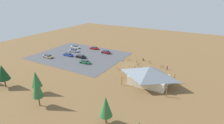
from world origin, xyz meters
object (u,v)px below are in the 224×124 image
object	(u,v)px
pine_mideast	(36,79)
pine_far_west	(37,87)
pine_midwest	(3,72)
visitor_near_lot	(167,67)
bicycle_green_yard_right	(134,69)
bicycle_purple_mid_cluster	(130,67)
bicycle_black_yard_center	(149,62)
car_tan_end_stall	(48,56)
pine_west	(106,106)
car_blue_second_row	(68,54)
car_silver_front_row	(74,50)
bicycle_white_by_bin	(137,66)
lot_sign	(123,62)
bicycle_blue_edge_north	(139,64)
bicycle_red_lone_west	(119,69)
car_black_mid_lot	(81,56)
car_maroon_far_end	(106,52)
visitor_crossing_yard	(141,66)
trash_bin	(143,60)
bike_pavilion	(149,74)
car_green_aisle_side	(85,62)
bicycle_silver_yard_left	(129,60)
bicycle_yellow_trailside	(162,67)
car_white_by_curb	(75,47)
bicycle_teal_lone_east	(137,62)

from	to	relation	value
pine_mideast	pine_far_west	size ratio (longest dim) A/B	0.81
pine_midwest	visitor_near_lot	size ratio (longest dim) A/B	4.04
bicycle_green_yard_right	visitor_near_lot	size ratio (longest dim) A/B	0.72
bicycle_purple_mid_cluster	visitor_near_lot	world-z (taller)	visitor_near_lot
bicycle_black_yard_center	car_tan_end_stall	bearing A→B (deg)	21.27
pine_west	pine_far_west	world-z (taller)	pine_far_west
bicycle_black_yard_center	car_blue_second_row	size ratio (longest dim) A/B	0.33
pine_far_west	car_silver_front_row	distance (m)	44.11
bicycle_white_by_bin	lot_sign	bearing A→B (deg)	7.79
pine_mideast	bicycle_green_yard_right	bearing A→B (deg)	-121.08
bicycle_blue_edge_north	car_blue_second_row	size ratio (longest dim) A/B	0.29
bicycle_red_lone_west	car_tan_end_stall	size ratio (longest dim) A/B	0.36
pine_far_west	car_black_mid_lot	size ratio (longest dim) A/B	1.78
car_maroon_far_end	visitor_near_lot	world-z (taller)	visitor_near_lot
bicycle_blue_edge_north	visitor_crossing_yard	size ratio (longest dim) A/B	0.80
bicycle_purple_mid_cluster	bicycle_black_yard_center	xyz separation A→B (m)	(-4.65, -8.17, 0.05)
bicycle_red_lone_west	bicycle_blue_edge_north	size ratio (longest dim) A/B	1.25
trash_bin	pine_far_west	size ratio (longest dim) A/B	0.11
pine_west	bike_pavilion	bearing A→B (deg)	-94.94
bicycle_green_yard_right	car_green_aisle_side	bearing A→B (deg)	9.85
bicycle_silver_yard_left	bicycle_white_by_bin	distance (m)	7.53
bike_pavilion	bicycle_purple_mid_cluster	size ratio (longest dim) A/B	7.92
bicycle_green_yard_right	visitor_crossing_yard	world-z (taller)	visitor_crossing_yard
bicycle_purple_mid_cluster	bicycle_white_by_bin	bearing A→B (deg)	-142.12
bicycle_blue_edge_north	bicycle_yellow_trailside	bearing A→B (deg)	-167.35
car_white_by_curb	bicycle_silver_yard_left	bearing A→B (deg)	174.77
pine_west	bicycle_blue_edge_north	world-z (taller)	pine_west
car_silver_front_row	visitor_near_lot	size ratio (longest dim) A/B	2.77
bicycle_black_yard_center	car_black_mid_lot	distance (m)	28.94
bicycle_black_yard_center	bicycle_blue_edge_north	bearing A→B (deg)	56.43
visitor_near_lot	bicycle_yellow_trailside	bearing A→B (deg)	-22.33
lot_sign	visitor_crossing_yard	world-z (taller)	lot_sign
pine_midwest	bicycle_teal_lone_east	xyz separation A→B (m)	(-25.80, -38.08, -4.34)
trash_bin	bicycle_red_lone_west	size ratio (longest dim) A/B	0.52
lot_sign	bicycle_green_yard_right	distance (m)	6.18
bicycle_blue_edge_north	car_white_by_curb	xyz separation A→B (m)	(36.78, -5.51, 0.38)
bicycle_yellow_trailside	car_silver_front_row	xyz separation A→B (m)	(41.51, 1.30, 0.36)
lot_sign	car_silver_front_row	size ratio (longest dim) A/B	0.46
car_tan_end_stall	car_white_by_curb	size ratio (longest dim) A/B	1.05
bicycle_red_lone_west	pine_midwest	bearing A→B (deg)	50.31
bike_pavilion	car_white_by_curb	size ratio (longest dim) A/B	2.99
pine_far_west	pine_midwest	bearing A→B (deg)	-4.91
pine_west	pine_far_west	size ratio (longest dim) A/B	0.80
bicycle_silver_yard_left	trash_bin	bearing A→B (deg)	-148.96
trash_bin	bicycle_purple_mid_cluster	bearing A→B (deg)	81.52
pine_midwest	bicycle_black_yard_center	bearing A→B (deg)	-127.19
car_maroon_far_end	trash_bin	bearing A→B (deg)	179.02
car_blue_second_row	visitor_crossing_yard	world-z (taller)	visitor_crossing_yard
trash_bin	bicycle_green_yard_right	size ratio (longest dim) A/B	0.73
trash_bin	bicycle_red_lone_west	world-z (taller)	trash_bin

